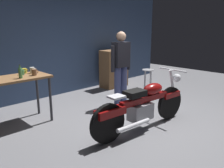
% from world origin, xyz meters
% --- Properties ---
extents(ground_plane, '(12.00, 12.00, 0.00)m').
position_xyz_m(ground_plane, '(0.00, 0.00, 0.00)').
color(ground_plane, slate).
extents(back_wall, '(8.00, 0.12, 3.10)m').
position_xyz_m(back_wall, '(0.00, 2.80, 1.55)').
color(back_wall, '#384C70').
rests_on(back_wall, ground_plane).
extents(workbench, '(1.30, 0.64, 0.90)m').
position_xyz_m(workbench, '(-1.70, 1.55, 0.79)').
color(workbench, brown).
rests_on(workbench, ground_plane).
extents(motorcycle, '(2.19, 0.60, 1.00)m').
position_xyz_m(motorcycle, '(-0.15, -0.19, 0.45)').
color(motorcycle, black).
rests_on(motorcycle, ground_plane).
extents(person_standing, '(0.57, 0.25, 1.67)m').
position_xyz_m(person_standing, '(0.59, 1.06, 0.93)').
color(person_standing, '#434B7A').
rests_on(person_standing, ground_plane).
extents(shop_stool, '(0.32, 0.32, 0.64)m').
position_xyz_m(shop_stool, '(1.81, 1.20, 0.50)').
color(shop_stool, '#B2B2B7').
rests_on(shop_stool, ground_plane).
extents(wooden_dresser, '(0.80, 0.47, 1.10)m').
position_xyz_m(wooden_dresser, '(1.59, 2.30, 0.55)').
color(wooden_dresser, brown).
rests_on(wooden_dresser, ground_plane).
extents(mug_white_ceramic, '(0.12, 0.08, 0.11)m').
position_xyz_m(mug_white_ceramic, '(-1.24, 1.69, 0.96)').
color(mug_white_ceramic, white).
rests_on(mug_white_ceramic, workbench).
extents(mug_brown_stoneware, '(0.13, 0.09, 0.11)m').
position_xyz_m(mug_brown_stoneware, '(-1.31, 1.46, 0.96)').
color(mug_brown_stoneware, brown).
rests_on(mug_brown_stoneware, workbench).
extents(mug_yellow_tall, '(0.11, 0.08, 0.10)m').
position_xyz_m(mug_yellow_tall, '(-1.35, 1.78, 0.95)').
color(mug_yellow_tall, yellow).
rests_on(mug_yellow_tall, workbench).
extents(mug_green_speckled, '(0.11, 0.08, 0.09)m').
position_xyz_m(mug_green_speckled, '(-1.45, 1.66, 0.95)').
color(mug_green_speckled, '#3D7F4C').
rests_on(mug_green_speckled, workbench).
extents(bottle, '(0.06, 0.06, 0.24)m').
position_xyz_m(bottle, '(-1.59, 1.40, 1.00)').
color(bottle, '#4C8C4C').
rests_on(bottle, workbench).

